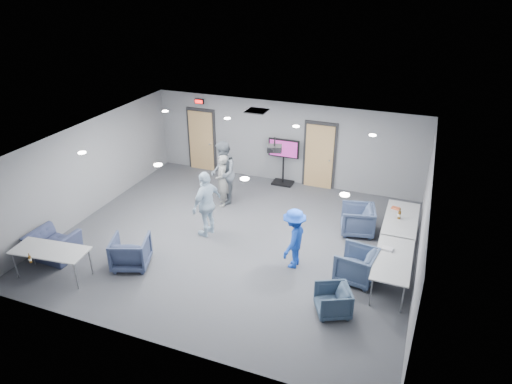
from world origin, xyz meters
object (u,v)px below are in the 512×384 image
(chair_right_b, at_px, (356,265))
(chair_front_a, at_px, (131,252))
(chair_right_a, at_px, (357,220))
(chair_front_b, at_px, (53,246))
(bottle_front, at_px, (30,259))
(tv_stand, at_px, (283,159))
(projector, at_px, (275,148))
(person_c, at_px, (207,204))
(person_d, at_px, (294,239))
(bottle_right, at_px, (399,215))
(chair_right_c, at_px, (333,301))
(table_right_a, at_px, (401,220))
(person_b, at_px, (223,173))
(table_right_b, at_px, (393,260))
(table_front_left, at_px, (50,251))
(person_a, at_px, (222,181))

(chair_right_b, relative_size, chair_front_a, 1.00)
(chair_right_a, xyz_separation_m, chair_front_b, (-6.75, -3.87, -0.05))
(bottle_front, relative_size, tv_stand, 0.15)
(chair_right_a, xyz_separation_m, projector, (-2.14, -0.73, 2.01))
(chair_front_b, xyz_separation_m, bottle_front, (0.53, -1.14, 0.47))
(person_c, relative_size, person_d, 1.21)
(chair_front_b, relative_size, tv_stand, 0.69)
(chair_right_a, relative_size, bottle_right, 2.92)
(person_c, distance_m, chair_right_c, 4.31)
(chair_right_a, xyz_separation_m, table_right_a, (1.10, -0.12, 0.29))
(chair_right_a, xyz_separation_m, chair_right_b, (0.32, -2.09, -0.01))
(chair_front_b, relative_size, bottle_front, 4.59)
(chair_right_b, xyz_separation_m, bottle_front, (-6.54, -2.93, 0.43))
(table_right_a, bearing_deg, projector, 100.55)
(person_b, distance_m, projector, 2.67)
(chair_right_c, bearing_deg, tv_stand, -178.63)
(person_d, xyz_separation_m, chair_front_b, (-5.58, -1.80, -0.41))
(bottle_right, bearing_deg, chair_front_b, -154.56)
(person_d, bearing_deg, projector, -139.85)
(person_c, height_order, tv_stand, person_c)
(person_c, xyz_separation_m, bottle_right, (4.77, 1.32, -0.07))
(person_b, xyz_separation_m, chair_right_a, (4.11, -0.36, -0.58))
(chair_right_c, xyz_separation_m, table_right_b, (1.02, 1.39, 0.38))
(person_c, xyz_separation_m, table_front_left, (-2.47, -2.99, -0.23))
(table_right_b, distance_m, tv_stand, 5.83)
(chair_right_c, height_order, bottle_right, bottle_right)
(chair_right_a, xyz_separation_m, tv_stand, (-2.83, 2.28, 0.49))
(bottle_right, bearing_deg, tv_stand, 147.79)
(person_c, xyz_separation_m, chair_front_b, (-3.02, -2.39, -0.56))
(table_front_left, xyz_separation_m, bottle_right, (7.24, 4.31, 0.16))
(person_b, height_order, table_right_b, person_b)
(person_c, xyz_separation_m, table_right_a, (4.83, 1.36, -0.22))
(person_d, height_order, bottle_front, person_d)
(table_right_b, bearing_deg, chair_front_b, 103.25)
(person_c, relative_size, projector, 4.22)
(person_d, distance_m, tv_stand, 4.66)
(person_d, xyz_separation_m, chair_right_a, (1.17, 2.07, -0.36))
(person_d, distance_m, chair_right_a, 2.41)
(chair_right_c, relative_size, chair_front_b, 0.64)
(table_right_b, distance_m, bottle_right, 1.87)
(chair_right_b, xyz_separation_m, table_right_a, (0.78, 1.96, 0.30))
(chair_right_b, height_order, tv_stand, tv_stand)
(chair_right_a, bearing_deg, table_front_left, -66.37)
(chair_right_c, bearing_deg, table_right_a, 137.03)
(projector, bearing_deg, chair_front_b, -161.34)
(tv_stand, distance_m, projector, 3.44)
(table_right_b, relative_size, bottle_right, 6.41)
(table_right_a, bearing_deg, person_b, 84.71)
(chair_right_c, height_order, table_front_left, table_front_left)
(person_a, distance_m, table_right_b, 5.61)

